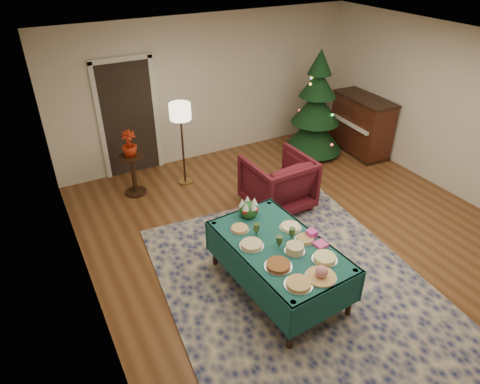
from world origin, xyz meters
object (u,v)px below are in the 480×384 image
gift_box (311,234)px  potted_plant (130,149)px  side_table (134,175)px  floor_lamp (180,117)px  christmas_tree (316,109)px  piano (361,125)px  buffet_table (279,254)px  armchair (278,180)px

gift_box → potted_plant: bearing=112.5°
side_table → potted_plant: (0.00, 0.00, 0.50)m
floor_lamp → christmas_tree: christmas_tree is taller
gift_box → piano: bearing=39.3°
side_table → christmas_tree: 3.69m
side_table → buffet_table: bearing=-74.0°
floor_lamp → side_table: floor_lamp is taller
potted_plant → piano: piano is taller
armchair → piano: 2.78m
gift_box → armchair: armchair is taller
floor_lamp → potted_plant: (-0.90, 0.06, -0.42)m
floor_lamp → christmas_tree: size_ratio=0.71×
side_table → gift_box: bearing=-67.5°
armchair → floor_lamp: size_ratio=0.66×
armchair → side_table: (-1.94, 1.51, -0.14)m
buffet_table → potted_plant: 3.27m
floor_lamp → side_table: size_ratio=2.06×
buffet_table → gift_box: (0.43, -0.06, 0.19)m
christmas_tree → buffet_table: bearing=-133.0°
floor_lamp → christmas_tree: 2.76m
piano → floor_lamp: bearing=172.2°
buffet_table → christmas_tree: christmas_tree is taller
armchair → potted_plant: 2.48m
side_table → piano: (4.54, -0.56, 0.21)m
buffet_table → piano: piano is taller
potted_plant → christmas_tree: bearing=-3.1°
armchair → gift_box: bearing=67.8°
buffet_table → potted_plant: (-0.90, 3.13, 0.29)m
gift_box → armchair: bearing=70.0°
piano → christmas_tree: bearing=158.0°
buffet_table → armchair: bearing=57.4°
christmas_tree → piano: christmas_tree is taller
buffet_table → gift_box: gift_box is taller
floor_lamp → side_table: bearing=176.1°
buffet_table → gift_box: size_ratio=16.70×
gift_box → side_table: (-1.32, 3.19, -0.40)m
armchair → floor_lamp: 1.94m
buffet_table → piano: size_ratio=1.38×
potted_plant → christmas_tree: (3.64, -0.19, 0.09)m
christmas_tree → piano: (0.90, -0.36, -0.38)m
buffet_table → floor_lamp: floor_lamp is taller
floor_lamp → piano: 3.74m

